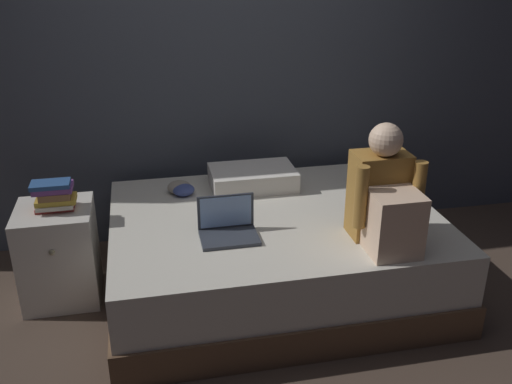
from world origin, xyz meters
TOP-DOWN VIEW (x-y plane):
  - ground_plane at (0.00, 0.00)m, footprint 8.00×8.00m
  - wall_back at (0.00, 1.20)m, footprint 5.60×0.10m
  - bed at (0.20, 0.30)m, footprint 2.00×1.50m
  - nightstand at (-1.10, 0.47)m, footprint 0.44×0.46m
  - person_sitting at (0.69, -0.14)m, footprint 0.39×0.44m
  - laptop at (-0.12, 0.09)m, footprint 0.32×0.23m
  - pillow at (0.15, 0.75)m, footprint 0.56×0.36m
  - book_stack at (-1.07, 0.46)m, footprint 0.24×0.17m
  - clothes_pile at (-0.33, 0.73)m, footprint 0.17×0.17m

SIDE VIEW (x-z plane):
  - ground_plane at x=0.00m, z-range 0.00..0.00m
  - bed at x=0.20m, z-range 0.00..0.51m
  - nightstand at x=-1.10m, z-range 0.00..0.60m
  - clothes_pile at x=-0.33m, z-range 0.51..0.60m
  - laptop at x=-0.12m, z-range 0.46..0.68m
  - pillow at x=0.15m, z-range 0.51..0.64m
  - book_stack at x=-1.07m, z-range 0.60..0.77m
  - person_sitting at x=0.69m, z-range 0.44..1.09m
  - wall_back at x=0.00m, z-range 0.00..2.70m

